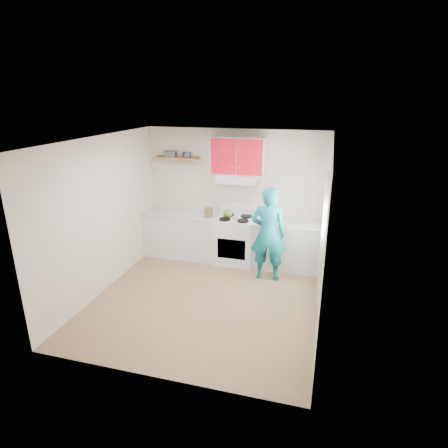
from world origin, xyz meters
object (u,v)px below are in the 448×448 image
(crock, at_px, (209,213))
(person, at_px, (268,234))
(tin, at_px, (187,155))
(kettle, at_px, (228,213))
(stove, at_px, (235,240))

(crock, bearing_deg, person, -20.44)
(tin, relative_size, kettle, 0.89)
(kettle, distance_m, person, 1.08)
(stove, height_order, person, person)
(stove, height_order, kettle, kettle)
(crock, bearing_deg, stove, 7.14)
(stove, xyz_separation_m, crock, (-0.53, -0.07, 0.54))
(tin, bearing_deg, kettle, -10.28)
(crock, height_order, person, person)
(tin, distance_m, crock, 1.23)
(crock, bearing_deg, kettle, 16.61)
(stove, distance_m, person, 0.99)
(kettle, height_order, person, person)
(person, bearing_deg, kettle, -35.58)
(stove, bearing_deg, person, -36.33)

